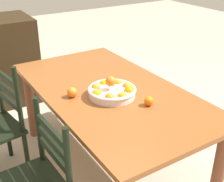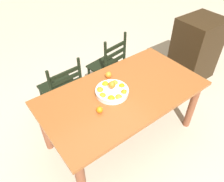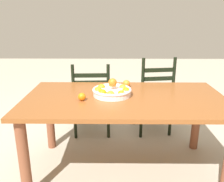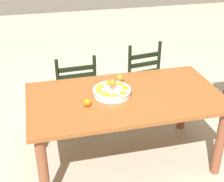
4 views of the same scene
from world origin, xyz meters
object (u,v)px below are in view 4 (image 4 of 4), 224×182
object	(u,v)px
chair_by_cabinet	(75,91)
orange_loose_0	(87,102)
orange_loose_1	(120,78)
fruit_bowl	(112,91)
chair_near_window	(138,81)
dining_table	(125,106)

from	to	relation	value
chair_by_cabinet	orange_loose_0	bearing A→B (deg)	87.52
orange_loose_0	orange_loose_1	size ratio (longest dim) A/B	0.89
chair_by_cabinet	fruit_bowl	bearing A→B (deg)	106.74
fruit_bowl	orange_loose_1	world-z (taller)	fruit_bowl
chair_near_window	chair_by_cabinet	distance (m)	0.75
dining_table	orange_loose_0	size ratio (longest dim) A/B	26.92
chair_by_cabinet	orange_loose_1	distance (m)	0.68
fruit_bowl	orange_loose_0	bearing A→B (deg)	-151.47
orange_loose_1	dining_table	bearing A→B (deg)	-94.81
chair_near_window	orange_loose_0	size ratio (longest dim) A/B	14.76
fruit_bowl	orange_loose_1	bearing A→B (deg)	60.45
chair_by_cabinet	fruit_bowl	distance (m)	0.82
chair_by_cabinet	orange_loose_0	distance (m)	0.90
dining_table	chair_by_cabinet	distance (m)	0.85
chair_near_window	orange_loose_1	size ratio (longest dim) A/B	13.09
orange_loose_1	fruit_bowl	bearing A→B (deg)	-119.55
dining_table	orange_loose_1	xyz separation A→B (m)	(0.02, 0.29, 0.15)
chair_by_cabinet	dining_table	bearing A→B (deg)	113.36
chair_near_window	dining_table	bearing A→B (deg)	55.38
dining_table	orange_loose_0	world-z (taller)	orange_loose_0
chair_near_window	orange_loose_1	distance (m)	0.68
dining_table	chair_by_cabinet	world-z (taller)	chair_by_cabinet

